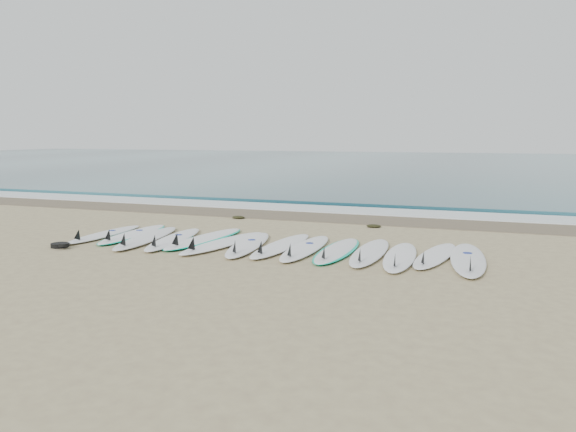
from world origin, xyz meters
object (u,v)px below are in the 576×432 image
(surfboard_0, at_px, (104,234))
(leash_coil, at_px, (61,245))
(surfboard_13, at_px, (468,259))
(surfboard_7, at_px, (280,246))

(surfboard_0, relative_size, leash_coil, 5.13)
(surfboard_0, xyz_separation_m, surfboard_13, (7.30, 0.06, 0.01))
(surfboard_7, distance_m, leash_coil, 4.16)
(surfboard_13, bearing_deg, surfboard_7, 175.55)
(surfboard_13, distance_m, leash_coil, 7.42)
(surfboard_7, xyz_separation_m, surfboard_13, (3.37, -0.02, 0.00))
(surfboard_7, xyz_separation_m, leash_coil, (-3.93, -1.35, -0.01))
(surfboard_0, xyz_separation_m, surfboard_7, (3.94, 0.08, 0.01))
(surfboard_0, relative_size, surfboard_13, 0.85)
(surfboard_0, bearing_deg, surfboard_7, 0.08)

